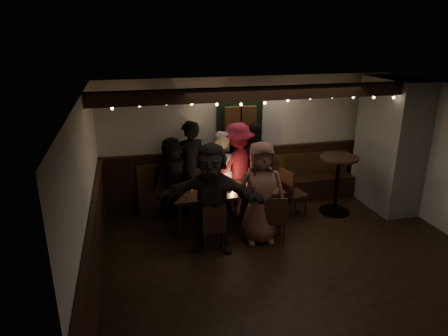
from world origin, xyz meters
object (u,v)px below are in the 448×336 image
object	(u,v)px
person_c	(221,171)
person_e	(255,165)
chair_near_right	(275,216)
person_g	(261,193)
person_b	(190,167)
chair_near_left	(213,225)
dining_table	(227,192)
person_f	(212,198)
person_a	(172,177)
person_d	(237,166)
chair_end	(291,190)
high_top	(337,178)

from	to	relation	value
person_c	person_e	size ratio (longest dim) A/B	0.94
chair_near_right	person_e	bearing A→B (deg)	84.41
person_e	person_g	size ratio (longest dim) A/B	0.98
person_b	chair_near_left	bearing A→B (deg)	80.12
dining_table	person_f	size ratio (longest dim) A/B	1.09
dining_table	chair_near_right	size ratio (longest dim) A/B	2.35
dining_table	person_g	xyz separation A→B (m)	(0.40, -0.71, 0.24)
person_a	person_d	world-z (taller)	person_d
chair_end	person_a	xyz separation A→B (m)	(-2.20, 0.61, 0.25)
chair_near_right	person_f	distance (m)	1.16
person_d	person_c	bearing A→B (deg)	-24.72
chair_end	person_c	distance (m)	1.42
person_b	person_d	bearing A→B (deg)	165.61
dining_table	person_g	distance (m)	0.85
high_top	person_f	xyz separation A→B (m)	(-2.68, -0.79, 0.18)
chair_near_left	person_g	world-z (taller)	person_g
person_a	dining_table	bearing A→B (deg)	144.00
chair_end	person_g	size ratio (longest dim) A/B	0.53
person_c	high_top	bearing A→B (deg)	-174.85
dining_table	chair_near_right	xyz separation A→B (m)	(0.63, -0.82, -0.17)
person_g	person_d	bearing A→B (deg)	95.59
person_f	person_g	size ratio (longest dim) A/B	1.03
person_c	person_d	size ratio (longest dim) A/B	0.92
chair_near_left	high_top	world-z (taller)	high_top
dining_table	high_top	size ratio (longest dim) A/B	1.70
high_top	person_d	xyz separation A→B (m)	(-1.83, 0.71, 0.15)
person_d	person_a	bearing A→B (deg)	-20.08
person_a	person_d	distance (m)	1.31
chair_near_left	person_b	distance (m)	1.67
chair_near_right	person_g	distance (m)	0.48
chair_end	person_e	world-z (taller)	person_e
person_a	person_g	world-z (taller)	person_g
person_f	chair_near_left	bearing A→B (deg)	-76.22
chair_near_left	person_e	bearing A→B (deg)	53.09
high_top	person_f	distance (m)	2.80
high_top	person_g	xyz separation A→B (m)	(-1.83, -0.71, 0.15)
chair_near_left	person_d	distance (m)	1.85
person_d	chair_near_right	bearing A→B (deg)	77.66
high_top	dining_table	bearing A→B (deg)	179.84
chair_near_left	person_e	world-z (taller)	person_e
person_b	person_g	bearing A→B (deg)	110.45
chair_near_left	chair_end	xyz separation A→B (m)	(1.75, 0.96, 0.05)
high_top	person_d	distance (m)	1.97
chair_near_right	person_a	distance (m)	2.17
person_b	person_d	xyz separation A→B (m)	(0.95, -0.02, -0.05)
dining_table	person_f	distance (m)	0.96
person_d	person_e	distance (m)	0.39
person_d	person_f	size ratio (longest dim) A/B	0.97
chair_near_right	chair_end	bearing A→B (deg)	53.39
person_e	person_g	xyz separation A→B (m)	(-0.38, -1.48, 0.02)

